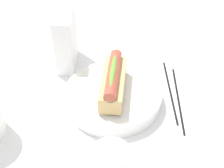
% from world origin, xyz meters
% --- Properties ---
extents(ground_plane, '(2.40, 2.40, 0.00)m').
position_xyz_m(ground_plane, '(0.00, 0.00, 0.00)').
color(ground_plane, white).
extents(serving_bowl, '(0.23, 0.23, 0.04)m').
position_xyz_m(serving_bowl, '(0.03, 0.00, 0.02)').
color(serving_bowl, white).
rests_on(serving_bowl, ground_plane).
extents(hotdog_front, '(0.16, 0.08, 0.06)m').
position_xyz_m(hotdog_front, '(0.03, 0.00, 0.07)').
color(hotdog_front, '#DBB270').
rests_on(hotdog_front, serving_bowl).
extents(napkin_box, '(0.12, 0.06, 0.15)m').
position_xyz_m(napkin_box, '(0.19, 0.10, 0.07)').
color(napkin_box, white).
rests_on(napkin_box, ground_plane).
extents(chopstick_near, '(0.22, 0.03, 0.01)m').
position_xyz_m(chopstick_near, '(0.05, -0.14, 0.00)').
color(chopstick_near, black).
rests_on(chopstick_near, ground_plane).
extents(chopstick_far, '(0.22, 0.04, 0.01)m').
position_xyz_m(chopstick_far, '(0.02, -0.15, 0.00)').
color(chopstick_far, black).
rests_on(chopstick_far, ground_plane).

